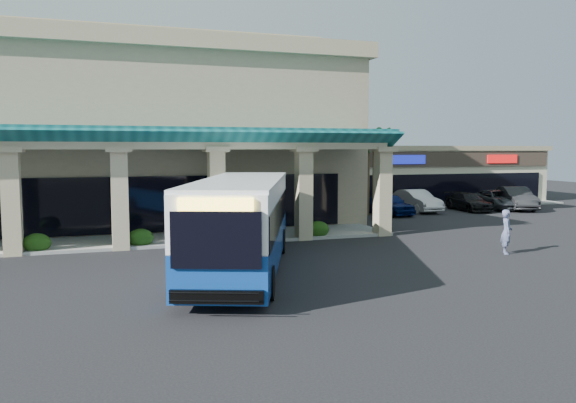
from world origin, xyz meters
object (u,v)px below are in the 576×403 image
object	(u,v)px
car_red	(468,202)
car_silver	(389,204)
car_gray	(498,200)
pedestrian	(506,232)
car_extra	(516,198)
car_white	(416,201)
transit_bus	(242,225)

from	to	relation	value
car_red	car_silver	bearing A→B (deg)	-173.43
car_red	car_gray	xyz separation A→B (m)	(2.82, 0.15, 0.07)
pedestrian	car_red	bearing A→B (deg)	-1.17
pedestrian	car_silver	distance (m)	15.12
car_silver	pedestrian	bearing A→B (deg)	-103.80
pedestrian	car_red	distance (m)	17.98
pedestrian	car_extra	world-z (taller)	pedestrian
car_silver	car_red	distance (m)	6.99
car_silver	car_white	distance (m)	3.12
car_silver	car_extra	world-z (taller)	car_extra
car_white	car_gray	size ratio (longest dim) A/B	0.93
transit_bus	car_white	size ratio (longest dim) A/B	2.57
pedestrian	car_gray	distance (m)	19.70
transit_bus	car_extra	xyz separation A→B (m)	(25.12, 14.51, -0.89)
pedestrian	car_red	world-z (taller)	pedestrian
car_white	car_extra	distance (m)	8.05
car_gray	car_silver	bearing A→B (deg)	-165.44
pedestrian	car_silver	size ratio (longest dim) A/B	0.44
car_white	car_red	distance (m)	4.15
car_red	car_extra	world-z (taller)	car_extra
pedestrian	car_white	xyz separation A→B (m)	(5.22, 16.10, -0.18)
car_silver	car_red	size ratio (longest dim) A/B	0.98
transit_bus	car_gray	bearing A→B (deg)	52.83
car_silver	car_gray	xyz separation A→B (m)	(9.79, 0.59, -0.03)
car_gray	car_extra	bearing A→B (deg)	-22.72
car_silver	car_gray	world-z (taller)	car_silver
car_white	car_extra	size ratio (longest dim) A/B	0.93
car_red	car_gray	size ratio (longest dim) A/B	0.87
transit_bus	car_silver	distance (m)	20.46
car_white	car_gray	world-z (taller)	car_white
pedestrian	car_white	distance (m)	16.93
transit_bus	car_white	xyz separation A→B (m)	(17.17, 15.79, -0.95)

